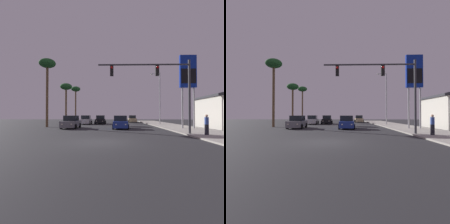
# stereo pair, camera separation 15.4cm
# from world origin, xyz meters

# --- Properties ---
(ground_plane) EXTENTS (120.00, 120.00, 0.00)m
(ground_plane) POSITION_xyz_m (0.00, 0.00, 0.00)
(ground_plane) COLOR #28282B
(sidewalk_right) EXTENTS (5.00, 60.00, 0.12)m
(sidewalk_right) POSITION_xyz_m (9.50, 10.00, 0.06)
(sidewalk_right) COLOR #9E998E
(sidewalk_right) RESTS_ON ground
(car_tan) EXTENTS (2.04, 4.32, 1.68)m
(car_tan) POSITION_xyz_m (4.95, 31.09, 0.76)
(car_tan) COLOR tan
(car_tan) RESTS_ON ground
(car_blue) EXTENTS (2.04, 4.33, 1.68)m
(car_blue) POSITION_xyz_m (1.56, 11.26, 0.76)
(car_blue) COLOR navy
(car_blue) RESTS_ON ground
(car_silver) EXTENTS (2.04, 4.33, 1.68)m
(car_silver) POSITION_xyz_m (-4.75, 22.02, 0.76)
(car_silver) COLOR #B7B7BC
(car_silver) RESTS_ON ground
(car_black) EXTENTS (2.04, 4.34, 1.68)m
(car_black) POSITION_xyz_m (-2.03, 22.99, 0.76)
(car_black) COLOR black
(car_black) RESTS_ON ground
(car_grey) EXTENTS (2.04, 4.31, 1.68)m
(car_grey) POSITION_xyz_m (-4.94, 11.70, 0.76)
(car_grey) COLOR slate
(car_grey) RESTS_ON ground
(traffic_light_mast) EXTENTS (8.15, 0.36, 6.50)m
(traffic_light_mast) POSITION_xyz_m (5.08, 4.19, 4.77)
(traffic_light_mast) COLOR #38383D
(traffic_light_mast) RESTS_ON sidewalk_right
(street_lamp) EXTENTS (1.74, 0.24, 9.00)m
(street_lamp) POSITION_xyz_m (8.54, 19.32, 5.12)
(street_lamp) COLOR #99999E
(street_lamp) RESTS_ON sidewalk_right
(gas_station_sign) EXTENTS (2.00, 0.42, 9.00)m
(gas_station_sign) POSITION_xyz_m (9.86, 10.31, 6.62)
(gas_station_sign) COLOR #99999E
(gas_station_sign) RESTS_ON sidewalk_right
(pedestrian_on_sidewalk) EXTENTS (0.34, 0.32, 1.67)m
(pedestrian_on_sidewalk) POSITION_xyz_m (8.43, 3.24, 1.03)
(pedestrian_on_sidewalk) COLOR #23232D
(pedestrian_on_sidewalk) RESTS_ON sidewalk_right
(palm_tree_far) EXTENTS (2.40, 2.40, 9.23)m
(palm_tree_far) POSITION_xyz_m (-9.51, 34.00, 8.02)
(palm_tree_far) COLOR brown
(palm_tree_far) RESTS_ON ground
(palm_tree_mid) EXTENTS (2.40, 2.40, 8.22)m
(palm_tree_mid) POSITION_xyz_m (-9.17, 24.00, 7.13)
(palm_tree_mid) COLOR brown
(palm_tree_mid) RESTS_ON ground
(palm_tree_near) EXTENTS (2.40, 2.40, 10.01)m
(palm_tree_near) POSITION_xyz_m (-9.08, 14.00, 8.71)
(palm_tree_near) COLOR brown
(palm_tree_near) RESTS_ON ground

